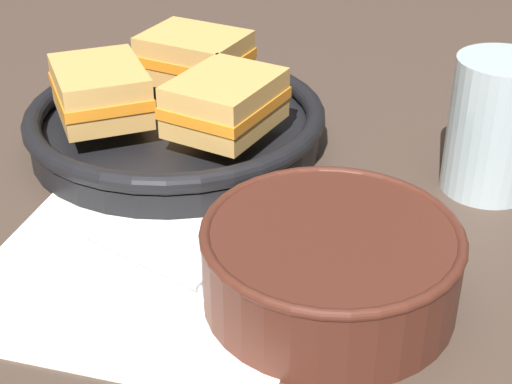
{
  "coord_description": "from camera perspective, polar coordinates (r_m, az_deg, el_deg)",
  "views": [
    {
      "loc": [
        0.22,
        -0.45,
        0.34
      ],
      "look_at": [
        0.04,
        0.05,
        0.03
      ],
      "focal_mm": 55.0,
      "sensor_mm": 36.0,
      "label": 1
    }
  ],
  "objects": [
    {
      "name": "sandwich_far_left",
      "position": [
        0.72,
        -11.26,
        7.24
      ],
      "size": [
        0.12,
        0.13,
        0.05
      ],
      "rotation": [
        0.0,
        0.0,
        11.71
      ],
      "color": "tan",
      "rests_on": "skillet"
    },
    {
      "name": "spoon",
      "position": [
        0.55,
        -3.79,
        -7.0
      ],
      "size": [
        0.17,
        0.07,
        0.01
      ],
      "rotation": [
        0.0,
        0.0,
        -0.29
      ],
      "color": "silver",
      "rests_on": "napkin"
    },
    {
      "name": "napkin",
      "position": [
        0.58,
        -8.17,
        -6.08
      ],
      "size": [
        0.26,
        0.23,
        0.0
      ],
      "color": "white",
      "rests_on": "ground_plane"
    },
    {
      "name": "ground_plane",
      "position": [
        0.61,
        -4.63,
        -4.07
      ],
      "size": [
        4.0,
        4.0,
        0.0
      ],
      "primitive_type": "plane",
      "color": "#47382D"
    },
    {
      "name": "drinking_glass",
      "position": [
        0.68,
        16.95,
        4.61
      ],
      "size": [
        0.08,
        0.08,
        0.12
      ],
      "color": "silver",
      "rests_on": "ground_plane"
    },
    {
      "name": "skillet",
      "position": [
        0.75,
        -5.83,
        4.86
      ],
      "size": [
        0.28,
        0.28,
        0.04
      ],
      "color": "black",
      "rests_on": "ground_plane"
    },
    {
      "name": "soup_bowl",
      "position": [
        0.53,
        5.44,
        -4.99
      ],
      "size": [
        0.18,
        0.18,
        0.06
      ],
      "color": "#4C2319",
      "rests_on": "ground_plane"
    },
    {
      "name": "sandwich_near_left",
      "position": [
        0.68,
        -2.25,
        6.52
      ],
      "size": [
        0.09,
        0.11,
        0.05
      ],
      "rotation": [
        0.0,
        0.0,
        7.69
      ],
      "color": "tan",
      "rests_on": "skillet"
    },
    {
      "name": "sandwich_near_right",
      "position": [
        0.79,
        -4.49,
        9.79
      ],
      "size": [
        0.11,
        0.09,
        0.05
      ],
      "rotation": [
        0.0,
        0.0,
        9.3
      ],
      "color": "tan",
      "rests_on": "skillet"
    }
  ]
}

